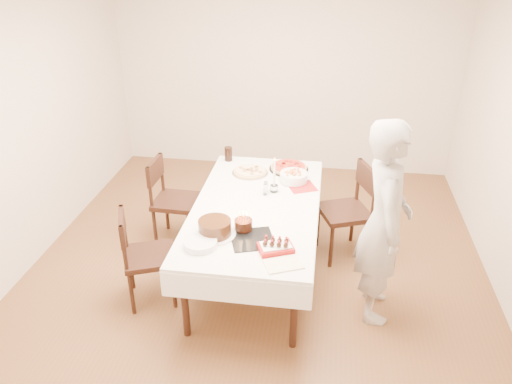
# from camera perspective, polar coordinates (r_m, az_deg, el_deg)

# --- Properties ---
(floor) EXTENTS (5.00, 5.00, 0.00)m
(floor) POSITION_cam_1_polar(r_m,az_deg,el_deg) (5.04, 0.13, -8.74)
(floor) COLOR brown
(floor) RESTS_ON ground
(wall_back) EXTENTS (4.50, 0.04, 2.70)m
(wall_back) POSITION_cam_1_polar(r_m,az_deg,el_deg) (6.74, 3.30, 13.58)
(wall_back) COLOR beige
(wall_back) RESTS_ON floor
(wall_front) EXTENTS (4.50, 0.04, 2.70)m
(wall_front) POSITION_cam_1_polar(r_m,az_deg,el_deg) (2.31, -9.30, -18.27)
(wall_front) COLOR beige
(wall_front) RESTS_ON floor
(wall_left) EXTENTS (0.04, 5.00, 2.70)m
(wall_left) POSITION_cam_1_polar(r_m,az_deg,el_deg) (5.17, -25.51, 6.47)
(wall_left) COLOR beige
(wall_left) RESTS_ON floor
(dining_table) EXTENTS (1.62, 2.35, 0.75)m
(dining_table) POSITION_cam_1_polar(r_m,az_deg,el_deg) (4.78, 0.00, -5.46)
(dining_table) COLOR white
(dining_table) RESTS_ON floor
(chair_right_savory) EXTENTS (0.65, 0.65, 0.98)m
(chair_right_savory) POSITION_cam_1_polar(r_m,az_deg,el_deg) (5.08, 10.06, -2.28)
(chair_right_savory) COLOR black
(chair_right_savory) RESTS_ON floor
(chair_left_savory) EXTENTS (0.49, 0.49, 0.94)m
(chair_left_savory) POSITION_cam_1_polar(r_m,az_deg,el_deg) (5.31, -9.13, -1.05)
(chair_left_savory) COLOR black
(chair_left_savory) RESTS_ON floor
(chair_left_dessert) EXTENTS (0.60, 0.60, 0.91)m
(chair_left_dessert) POSITION_cam_1_polar(r_m,az_deg,el_deg) (4.52, -12.10, -7.20)
(chair_left_dessert) COLOR black
(chair_left_dessert) RESTS_ON floor
(person) EXTENTS (0.44, 0.66, 1.78)m
(person) POSITION_cam_1_polar(r_m,az_deg,el_deg) (4.18, 14.41, -3.45)
(person) COLOR beige
(person) RESTS_ON floor
(pizza_white) EXTENTS (0.47, 0.47, 0.04)m
(pizza_white) POSITION_cam_1_polar(r_m,az_deg,el_deg) (5.18, -0.68, 2.34)
(pizza_white) COLOR beige
(pizza_white) RESTS_ON dining_table
(pizza_pepperoni) EXTENTS (0.44, 0.44, 0.04)m
(pizza_pepperoni) POSITION_cam_1_polar(r_m,az_deg,el_deg) (5.28, 3.76, 2.82)
(pizza_pepperoni) COLOR red
(pizza_pepperoni) RESTS_ON dining_table
(red_placemat) EXTENTS (0.34, 0.34, 0.01)m
(red_placemat) POSITION_cam_1_polar(r_m,az_deg,el_deg) (4.94, 5.26, 0.59)
(red_placemat) COLOR #B21E1E
(red_placemat) RESTS_ON dining_table
(pasta_bowl) EXTENTS (0.36, 0.36, 0.09)m
(pasta_bowl) POSITION_cam_1_polar(r_m,az_deg,el_deg) (5.01, 4.34, 1.74)
(pasta_bowl) COLOR white
(pasta_bowl) RESTS_ON dining_table
(taper_candle) EXTENTS (0.09, 0.09, 0.36)m
(taper_candle) POSITION_cam_1_polar(r_m,az_deg,el_deg) (4.75, 2.11, 1.99)
(taper_candle) COLOR white
(taper_candle) RESTS_ON dining_table
(shaker_pair) EXTENTS (0.12, 0.12, 0.11)m
(shaker_pair) POSITION_cam_1_polar(r_m,az_deg,el_deg) (4.75, 1.06, 0.29)
(shaker_pair) COLOR white
(shaker_pair) RESTS_ON dining_table
(cola_glass) EXTENTS (0.10, 0.10, 0.15)m
(cola_glass) POSITION_cam_1_polar(r_m,az_deg,el_deg) (5.47, -3.17, 4.36)
(cola_glass) COLOR black
(cola_glass) RESTS_ON dining_table
(layer_cake) EXTENTS (0.40, 0.40, 0.14)m
(layer_cake) POSITION_cam_1_polar(r_m,az_deg,el_deg) (4.14, -4.74, -4.10)
(layer_cake) COLOR #381D0E
(layer_cake) RESTS_ON dining_table
(cake_board) EXTENTS (0.43, 0.43, 0.01)m
(cake_board) POSITION_cam_1_polar(r_m,az_deg,el_deg) (4.10, -0.42, -5.46)
(cake_board) COLOR black
(cake_board) RESTS_ON dining_table
(birthday_cake) EXTENTS (0.18, 0.18, 0.15)m
(birthday_cake) POSITION_cam_1_polar(r_m,az_deg,el_deg) (4.18, -1.45, -3.34)
(birthday_cake) COLOR black
(birthday_cake) RESTS_ON dining_table
(strawberry_box) EXTENTS (0.32, 0.27, 0.07)m
(strawberry_box) POSITION_cam_1_polar(r_m,az_deg,el_deg) (3.95, 2.27, -6.29)
(strawberry_box) COLOR #A71413
(strawberry_box) RESTS_ON dining_table
(box_lid) EXTENTS (0.34, 0.29, 0.02)m
(box_lid) POSITION_cam_1_polar(r_m,az_deg,el_deg) (3.82, 3.14, -8.29)
(box_lid) COLOR beige
(box_lid) RESTS_ON dining_table
(plate_stack) EXTENTS (0.34, 0.34, 0.06)m
(plate_stack) POSITION_cam_1_polar(r_m,az_deg,el_deg) (4.03, -6.37, -5.85)
(plate_stack) COLOR white
(plate_stack) RESTS_ON dining_table
(china_plate) EXTENTS (0.34, 0.34, 0.01)m
(china_plate) POSITION_cam_1_polar(r_m,az_deg,el_deg) (4.15, -4.69, -5.02)
(china_plate) COLOR white
(china_plate) RESTS_ON dining_table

